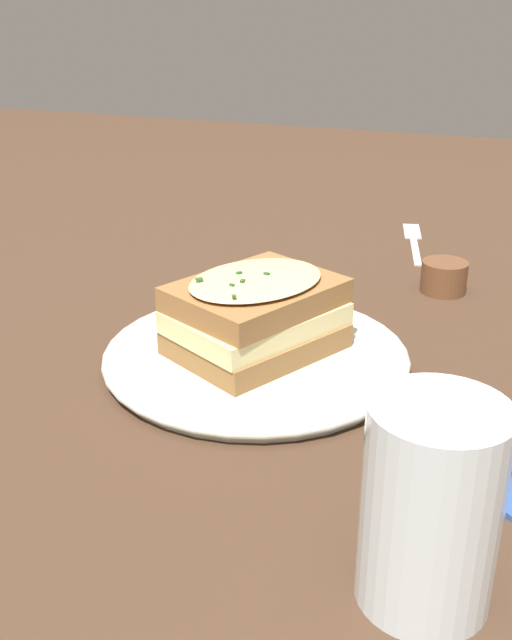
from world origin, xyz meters
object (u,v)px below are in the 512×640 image
at_px(dinner_plate, 256,356).
at_px(water_glass, 431,506).
at_px(fork, 413,238).
at_px(condiment_pot, 444,277).
at_px(sandwich, 256,314).

distance_m(dinner_plate, water_glass, 0.29).
bearing_deg(fork, condiment_pot, -83.43).
xyz_separation_m(dinner_plate, condiment_pot, (0.13, 0.23, 0.01)).
bearing_deg(sandwich, water_glass, -51.46).
distance_m(sandwich, condiment_pot, 0.27).
xyz_separation_m(water_glass, condiment_pot, (-0.05, 0.46, -0.04)).
bearing_deg(water_glass, sandwich, 128.54).
xyz_separation_m(dinner_plate, water_glass, (0.18, -0.23, 0.05)).
distance_m(water_glass, condiment_pot, 0.46).
bearing_deg(condiment_pot, fork, 109.13).
bearing_deg(dinner_plate, sandwich, 110.43).
distance_m(dinner_plate, sandwich, 0.04).
distance_m(sandwich, water_glass, 0.29).
relative_size(sandwich, fork, 1.01).
height_order(dinner_plate, sandwich, sandwich).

